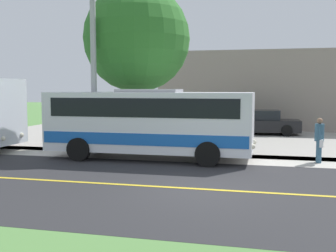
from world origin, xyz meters
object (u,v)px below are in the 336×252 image
(street_light_pole, at_px, (92,52))
(tree_curbside, at_px, (137,39))
(commercial_building, at_px, (321,90))
(shuttle_bus_front, at_px, (150,120))
(pedestrian_with_bags, at_px, (319,139))
(parked_car_near, at_px, (261,123))

(street_light_pole, distance_m, tree_curbside, 2.87)
(tree_curbside, distance_m, commercial_building, 17.21)
(shuttle_bus_front, distance_m, pedestrian_with_bags, 6.44)
(tree_curbside, bearing_deg, parked_car_near, 141.50)
(street_light_pole, relative_size, commercial_building, 0.35)
(pedestrian_with_bags, relative_size, commercial_building, 0.08)
(parked_car_near, distance_m, tree_curbside, 9.88)
(shuttle_bus_front, bearing_deg, commercial_building, 153.90)
(parked_car_near, bearing_deg, street_light_pole, -35.00)
(shuttle_bus_front, height_order, parked_car_near, shuttle_bus_front)
(parked_car_near, height_order, tree_curbside, tree_curbside)
(shuttle_bus_front, bearing_deg, tree_curbside, -153.65)
(tree_curbside, height_order, commercial_building, tree_curbside)
(parked_car_near, bearing_deg, pedestrian_with_bags, 13.91)
(tree_curbside, bearing_deg, commercial_building, 145.26)
(shuttle_bus_front, bearing_deg, parked_car_near, 157.42)
(commercial_building, bearing_deg, shuttle_bus_front, -26.10)
(shuttle_bus_front, relative_size, tree_curbside, 1.08)
(street_light_pole, xyz_separation_m, commercial_building, (-16.53, 10.82, -1.63))
(pedestrian_with_bags, bearing_deg, tree_curbside, -106.33)
(commercial_building, bearing_deg, pedestrian_with_bags, -6.64)
(street_light_pole, bearing_deg, parked_car_near, 145.00)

